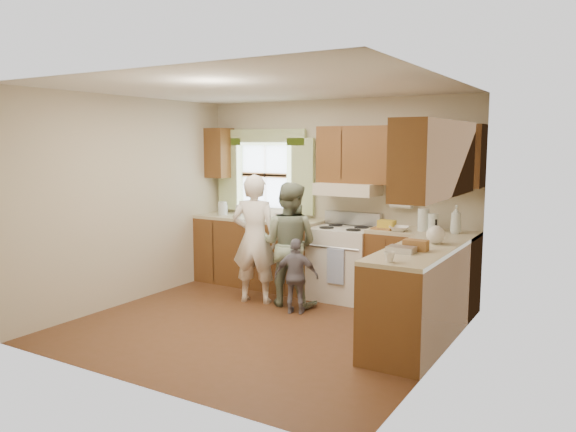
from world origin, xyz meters
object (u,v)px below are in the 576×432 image
Objects in this scene: child at (296,276)px; woman_left at (255,239)px; woman_right at (289,244)px; stove at (344,262)px.

woman_left is at bearing -32.03° from child.
woman_right reaches higher than child.
woman_right reaches higher than stove.
child is (0.25, -0.26, -0.31)m from woman_right.
woman_left is 0.77m from child.
woman_right is at bearing -127.71° from stove.
stove is 0.68× the size of woman_left.
stove is at bearing -157.65° from woman_left.
woman_left reaches higher than woman_right.
child is (0.67, -0.15, -0.35)m from woman_left.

